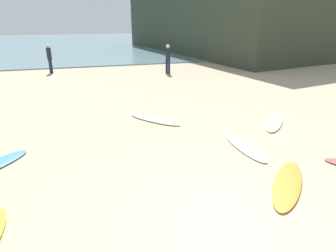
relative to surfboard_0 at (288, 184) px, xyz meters
name	(u,v)px	position (x,y,z in m)	size (l,w,h in m)	color
ground_plane	(223,228)	(-1.96, -0.82, -0.04)	(120.00, 120.00, 0.00)	tan
ocean_water	(96,43)	(-1.96, 37.17, 0.00)	(120.00, 40.00, 0.08)	slate
coastal_headland	(285,11)	(18.81, 25.78, 3.99)	(28.93, 22.55, 8.05)	#333D2D
surfboard_0	(288,184)	(0.00, 0.00, 0.00)	(0.55, 2.23, 0.08)	orange
surfboard_2	(245,147)	(0.10, 1.94, -0.01)	(0.49, 1.96, 0.07)	white
surfboard_4	(155,119)	(-1.76, 4.87, 0.00)	(0.51, 2.10, 0.08)	#E9EDBE
surfboard_6	(274,122)	(2.11, 3.42, 0.00)	(0.51, 2.05, 0.08)	silver
beachgoer_near	(168,58)	(1.17, 13.18, 0.99)	(0.39, 0.39, 1.82)	#191E33
beachgoer_mid	(49,57)	(-5.98, 15.55, 0.99)	(0.37, 0.37, 1.83)	#191E33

